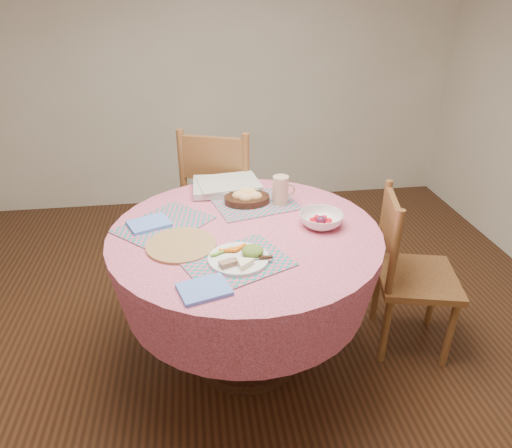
% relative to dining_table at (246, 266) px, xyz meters
% --- Properties ---
extents(ground, '(4.00, 4.00, 0.00)m').
position_rel_dining_table_xyz_m(ground, '(0.00, 0.00, -0.56)').
color(ground, '#331C0F').
rests_on(ground, ground).
extents(dining_table, '(1.24, 1.24, 0.75)m').
position_rel_dining_table_xyz_m(dining_table, '(0.00, 0.00, 0.00)').
color(dining_table, pink).
rests_on(dining_table, ground).
extents(chair_right, '(0.47, 0.48, 0.87)m').
position_rel_dining_table_xyz_m(chair_right, '(0.83, -0.00, -0.10)').
color(chair_right, brown).
rests_on(chair_right, ground).
extents(chair_back, '(0.60, 0.58, 1.01)m').
position_rel_dining_table_xyz_m(chair_back, '(-0.05, 0.82, -0.03)').
color(chair_back, brown).
rests_on(chair_back, ground).
extents(placemat_front, '(0.49, 0.44, 0.01)m').
position_rel_dining_table_xyz_m(placemat_front, '(-0.07, -0.26, 0.20)').
color(placemat_front, '#167C7F').
rests_on(placemat_front, dining_table).
extents(placemat_left, '(0.49, 0.50, 0.01)m').
position_rel_dining_table_xyz_m(placemat_left, '(-0.37, 0.10, 0.20)').
color(placemat_left, '#167C7F').
rests_on(placemat_left, dining_table).
extents(placemat_back, '(0.46, 0.39, 0.01)m').
position_rel_dining_table_xyz_m(placemat_back, '(0.08, 0.27, 0.20)').
color(placemat_back, '#167C7F').
rests_on(placemat_back, dining_table).
extents(wicker_trivet, '(0.30, 0.30, 0.01)m').
position_rel_dining_table_xyz_m(wicker_trivet, '(-0.29, -0.10, 0.20)').
color(wicker_trivet, olive).
rests_on(wicker_trivet, dining_table).
extents(napkin_near, '(0.21, 0.19, 0.01)m').
position_rel_dining_table_xyz_m(napkin_near, '(-0.20, -0.44, 0.20)').
color(napkin_near, '#5B85EC').
rests_on(napkin_near, dining_table).
extents(napkin_far, '(0.22, 0.20, 0.01)m').
position_rel_dining_table_xyz_m(napkin_far, '(-0.43, 0.10, 0.21)').
color(napkin_far, '#5B85EC').
rests_on(napkin_far, placemat_left).
extents(dinner_plate, '(0.25, 0.25, 0.05)m').
position_rel_dining_table_xyz_m(dinner_plate, '(-0.05, -0.26, 0.22)').
color(dinner_plate, white).
rests_on(dinner_plate, placemat_front).
extents(bread_bowl, '(0.23, 0.23, 0.08)m').
position_rel_dining_table_xyz_m(bread_bowl, '(0.04, 0.28, 0.23)').
color(bread_bowl, black).
rests_on(bread_bowl, placemat_back).
extents(latte_mug, '(0.12, 0.08, 0.14)m').
position_rel_dining_table_xyz_m(latte_mug, '(0.21, 0.25, 0.27)').
color(latte_mug, tan).
rests_on(latte_mug, placemat_back).
extents(fruit_bowl, '(0.23, 0.23, 0.06)m').
position_rel_dining_table_xyz_m(fruit_bowl, '(0.35, -0.00, 0.23)').
color(fruit_bowl, white).
rests_on(fruit_bowl, dining_table).
extents(newspaper_stack, '(0.37, 0.29, 0.04)m').
position_rel_dining_table_xyz_m(newspaper_stack, '(-0.05, 0.47, 0.22)').
color(newspaper_stack, silver).
rests_on(newspaper_stack, dining_table).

